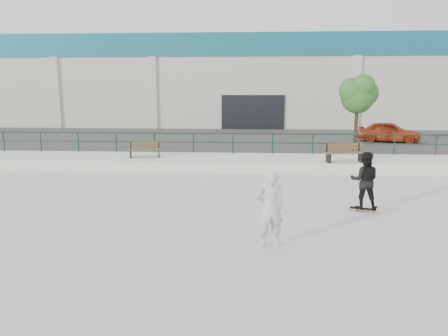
# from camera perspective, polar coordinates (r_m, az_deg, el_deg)

# --- Properties ---
(ground) EXTENTS (120.00, 120.00, 0.00)m
(ground) POSITION_cam_1_polar(r_m,az_deg,el_deg) (11.70, 3.62, -8.44)
(ground) COLOR silver
(ground) RESTS_ON ground
(ledge) EXTENTS (30.00, 3.00, 0.50)m
(ledge) POSITION_cam_1_polar(r_m,az_deg,el_deg) (20.88, 3.72, 0.70)
(ledge) COLOR silver
(ledge) RESTS_ON ground
(parking_strip) EXTENTS (60.00, 14.00, 0.50)m
(parking_strip) POSITION_cam_1_polar(r_m,az_deg,el_deg) (29.29, 3.75, 3.52)
(parking_strip) COLOR #3C3C3C
(parking_strip) RESTS_ON ground
(railing) EXTENTS (28.00, 0.06, 1.03)m
(railing) POSITION_cam_1_polar(r_m,az_deg,el_deg) (22.02, 3.76, 3.82)
(railing) COLOR #143821
(railing) RESTS_ON ledge
(commercial_building) EXTENTS (44.20, 16.33, 8.00)m
(commercial_building) POSITION_cam_1_polar(r_m,az_deg,el_deg) (43.07, 3.84, 11.51)
(commercial_building) COLOR beige
(commercial_building) RESTS_ON ground
(bench_left) EXTENTS (1.65, 0.78, 0.73)m
(bench_left) POSITION_cam_1_polar(r_m,az_deg,el_deg) (21.21, -10.30, 2.38)
(bench_left) COLOR brown
(bench_left) RESTS_ON ledge
(bench_right) EXTENTS (1.88, 0.88, 0.84)m
(bench_right) POSITION_cam_1_polar(r_m,az_deg,el_deg) (20.17, 15.45, 1.90)
(bench_right) COLOR brown
(bench_right) RESTS_ON ledge
(tree) EXTENTS (2.24, 1.99, 3.97)m
(tree) POSITION_cam_1_polar(r_m,az_deg,el_deg) (24.99, 17.12, 9.31)
(tree) COLOR #3C2A1E
(tree) RESTS_ON parking_strip
(red_car) EXTENTS (3.94, 2.59, 1.25)m
(red_car) POSITION_cam_1_polar(r_m,az_deg,el_deg) (28.53, 20.74, 4.45)
(red_car) COLOR #A33114
(red_car) RESTS_ON parking_strip
(skateboard) EXTENTS (0.80, 0.45, 0.09)m
(skateboard) POSITION_cam_1_polar(r_m,az_deg,el_deg) (14.29, 17.68, -5.11)
(skateboard) COLOR black
(skateboard) RESTS_ON ground
(standing_skater) EXTENTS (0.98, 0.83, 1.77)m
(standing_skater) POSITION_cam_1_polar(r_m,az_deg,el_deg) (14.08, 17.89, -1.55)
(standing_skater) COLOR black
(standing_skater) RESTS_ON skateboard
(seated_skater) EXTENTS (0.77, 0.58, 1.90)m
(seated_skater) POSITION_cam_1_polar(r_m,az_deg,el_deg) (10.54, 5.99, -5.22)
(seated_skater) COLOR silver
(seated_skater) RESTS_ON ground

